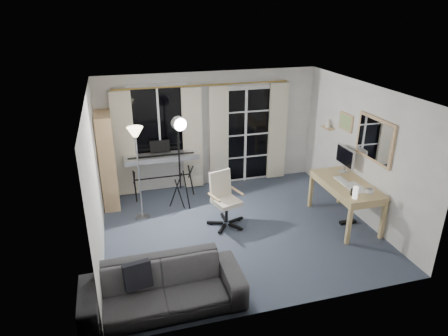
# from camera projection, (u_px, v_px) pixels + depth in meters

# --- Properties ---
(floor) EXTENTS (4.50, 4.00, 0.02)m
(floor) POSITION_uv_depth(u_px,v_px,m) (239.00, 230.00, 6.93)
(floor) COLOR #3A4354
(floor) RESTS_ON ground
(window) EXTENTS (1.20, 0.08, 1.40)m
(window) POSITION_uv_depth(u_px,v_px,m) (159.00, 120.00, 7.84)
(window) COLOR white
(window) RESTS_ON floor
(french_door) EXTENTS (1.32, 0.09, 2.11)m
(french_door) POSITION_uv_depth(u_px,v_px,m) (245.00, 135.00, 8.47)
(french_door) COLOR white
(french_door) RESTS_ON floor
(curtains) EXTENTS (3.60, 0.07, 2.13)m
(curtains) POSITION_uv_depth(u_px,v_px,m) (205.00, 137.00, 8.14)
(curtains) COLOR gold
(curtains) RESTS_ON floor
(bookshelf) EXTENTS (0.29, 0.84, 1.80)m
(bookshelf) POSITION_uv_depth(u_px,v_px,m) (106.00, 162.00, 7.50)
(bookshelf) COLOR tan
(bookshelf) RESTS_ON floor
(torchiere_lamp) EXTENTS (0.29, 0.29, 1.71)m
(torchiere_lamp) POSITION_uv_depth(u_px,v_px,m) (136.00, 146.00, 6.78)
(torchiere_lamp) COLOR #B2B2B7
(torchiere_lamp) RESTS_ON floor
(keyboard_piano) EXTENTS (1.46, 0.71, 1.05)m
(keyboard_piano) POSITION_uv_depth(u_px,v_px,m) (161.00, 158.00, 7.86)
(keyboard_piano) COLOR black
(keyboard_piano) RESTS_ON floor
(studio_light) EXTENTS (0.39, 0.39, 1.84)m
(studio_light) POSITION_uv_depth(u_px,v_px,m) (179.00, 135.00, 7.04)
(studio_light) COLOR black
(studio_light) RESTS_ON floor
(office_chair) EXTENTS (0.67, 0.64, 0.97)m
(office_chair) POSITION_uv_depth(u_px,v_px,m) (223.00, 194.00, 6.92)
(office_chair) COLOR black
(office_chair) RESTS_ON floor
(desk) EXTENTS (0.72, 1.42, 0.76)m
(desk) POSITION_uv_depth(u_px,v_px,m) (346.00, 188.00, 6.93)
(desk) COLOR tan
(desk) RESTS_ON floor
(monitor) EXTENTS (0.18, 0.55, 0.47)m
(monitor) POSITION_uv_depth(u_px,v_px,m) (345.00, 157.00, 7.23)
(monitor) COLOR silver
(monitor) RESTS_ON desk
(desk_clutter) EXTENTS (0.45, 0.86, 0.96)m
(desk_clutter) POSITION_uv_depth(u_px,v_px,m) (350.00, 197.00, 6.73)
(desk_clutter) COLOR white
(desk_clutter) RESTS_ON desk
(mug) EXTENTS (0.13, 0.10, 0.12)m
(mug) POSITION_uv_depth(u_px,v_px,m) (370.00, 191.00, 6.45)
(mug) COLOR silver
(mug) RESTS_ON desk
(wall_mirror) EXTENTS (0.04, 0.94, 0.74)m
(wall_mirror) POSITION_uv_depth(u_px,v_px,m) (375.00, 140.00, 6.57)
(wall_mirror) COLOR tan
(wall_mirror) RESTS_ON floor
(framed_print) EXTENTS (0.03, 0.42, 0.32)m
(framed_print) POSITION_uv_depth(u_px,v_px,m) (346.00, 122.00, 7.35)
(framed_print) COLOR tan
(framed_print) RESTS_ON floor
(wall_shelf) EXTENTS (0.16, 0.30, 0.18)m
(wall_shelf) POSITION_uv_depth(u_px,v_px,m) (328.00, 125.00, 7.85)
(wall_shelf) COLOR tan
(wall_shelf) RESTS_ON floor
(sofa) EXTENTS (2.05, 0.61, 0.80)m
(sofa) POSITION_uv_depth(u_px,v_px,m) (162.00, 281.00, 5.02)
(sofa) COLOR #28282A
(sofa) RESTS_ON floor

